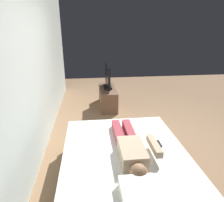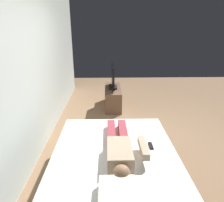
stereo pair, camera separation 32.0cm
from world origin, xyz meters
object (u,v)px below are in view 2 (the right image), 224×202
at_px(pillow, 118,200).
at_px(remote, 151,146).
at_px(tv, 113,77).
at_px(person, 120,148).
at_px(bed, 115,174).
at_px(tv_stand, 113,97).

height_order(pillow, remote, pillow).
bearing_deg(pillow, remote, -27.45).
bearing_deg(remote, tv, 8.48).
xyz_separation_m(person, tv, (2.88, 0.00, 0.16)).
bearing_deg(tv, remote, -171.52).
bearing_deg(bed, remote, -68.88).
relative_size(pillow, person, 0.38).
xyz_separation_m(bed, tv, (2.91, -0.06, 0.52)).
relative_size(tv_stand, tv, 1.25).
bearing_deg(remote, bed, 111.12).
relative_size(pillow, tv, 0.55).
bearing_deg(tv_stand, remote, -171.52).
relative_size(remote, tv_stand, 0.14).
relative_size(remote, tv, 0.17).
bearing_deg(remote, pillow, 152.55).
relative_size(bed, remote, 13.83).
bearing_deg(tv_stand, pillow, 179.07).
xyz_separation_m(bed, tv_stand, (2.91, -0.06, -0.01)).
relative_size(bed, person, 1.65).
distance_m(bed, remote, 0.58).
distance_m(tv_stand, tv, 0.53).
bearing_deg(pillow, bed, -0.00).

